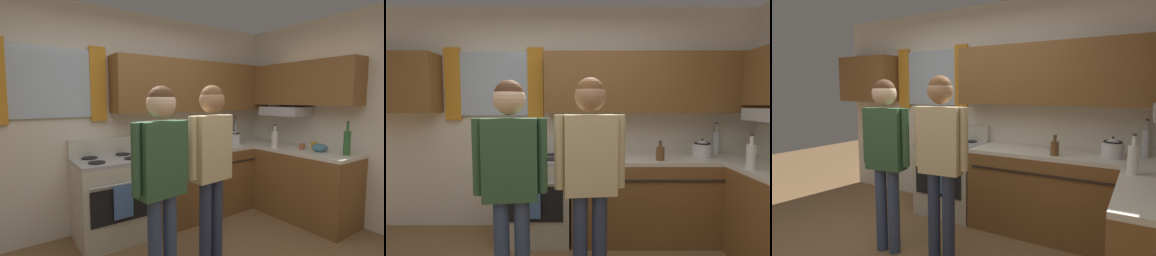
{
  "view_description": "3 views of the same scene",
  "coord_description": "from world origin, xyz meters",
  "views": [
    {
      "loc": [
        -1.26,
        -1.46,
        1.54
      ],
      "look_at": [
        0.24,
        0.69,
        1.28
      ],
      "focal_mm": 26.55,
      "sensor_mm": 36.0,
      "label": 1
    },
    {
      "loc": [
        0.22,
        -1.58,
        1.47
      ],
      "look_at": [
        0.23,
        0.78,
        1.28
      ],
      "focal_mm": 27.04,
      "sensor_mm": 36.0,
      "label": 2
    },
    {
      "loc": [
        1.83,
        -1.72,
        1.53
      ],
      "look_at": [
        0.22,
        1.04,
        1.16
      ],
      "focal_mm": 29.23,
      "sensor_mm": 36.0,
      "label": 3
    }
  ],
  "objects": [
    {
      "name": "bottle_tall_clear",
      "position": [
        1.85,
        1.78,
        1.04
      ],
      "size": [
        0.07,
        0.07,
        0.37
      ],
      "color": "silver",
      "rests_on": "kitchen_counter_run"
    },
    {
      "name": "kitchen_counter_run",
      "position": [
        1.5,
        1.21,
        0.45
      ],
      "size": [
        2.15,
        1.82,
        0.9
      ],
      "color": "brown",
      "rests_on": "ground"
    },
    {
      "name": "bottle_squat_brown",
      "position": [
        1.07,
        1.36,
        0.98
      ],
      "size": [
        0.08,
        0.08,
        0.21
      ],
      "color": "brown",
      "rests_on": "kitchen_counter_run"
    },
    {
      "name": "adult_in_plaid",
      "position": [
        0.31,
        0.48,
        1.05
      ],
      "size": [
        0.51,
        0.23,
        1.67
      ],
      "color": "#2D3856",
      "rests_on": "ground"
    },
    {
      "name": "bottle_milk_white",
      "position": [
        1.77,
        0.96,
        1.02
      ],
      "size": [
        0.08,
        0.08,
        0.31
      ],
      "color": "white",
      "rests_on": "kitchen_counter_run"
    },
    {
      "name": "adult_left",
      "position": [
        -0.25,
        0.39,
        1.03
      ],
      "size": [
        0.51,
        0.22,
        1.64
      ],
      "color": "#38476B",
      "rests_on": "ground"
    },
    {
      "name": "back_wall_unit",
      "position": [
        0.09,
        1.82,
        1.46
      ],
      "size": [
        4.6,
        0.42,
        2.6
      ],
      "color": "silver",
      "rests_on": "ground"
    },
    {
      "name": "stovetop_kettle",
      "position": [
        1.58,
        1.54,
        1.0
      ],
      "size": [
        0.27,
        0.2,
        0.21
      ],
      "color": "silver",
      "rests_on": "kitchen_counter_run"
    },
    {
      "name": "stove_oven",
      "position": [
        -0.25,
        1.54,
        0.47
      ],
      "size": [
        0.76,
        0.67,
        1.1
      ],
      "color": "beige",
      "rests_on": "ground"
    }
  ]
}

